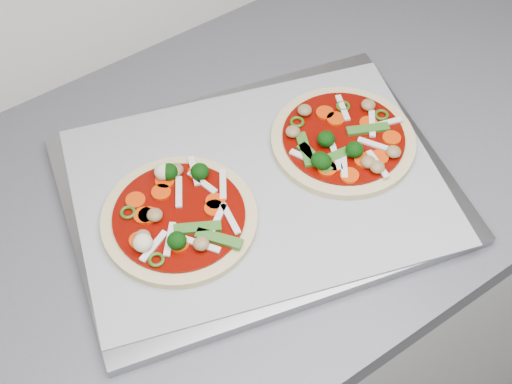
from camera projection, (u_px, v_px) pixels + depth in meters
baking_tray at (258, 190)px, 0.93m from camera, size 0.56×0.47×0.02m
parchment at (258, 185)px, 0.93m from camera, size 0.55×0.47×0.00m
pizza_left at (178, 216)px, 0.88m from camera, size 0.21×0.21×0.03m
pizza_right at (343, 141)px, 0.96m from camera, size 0.25×0.25×0.03m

